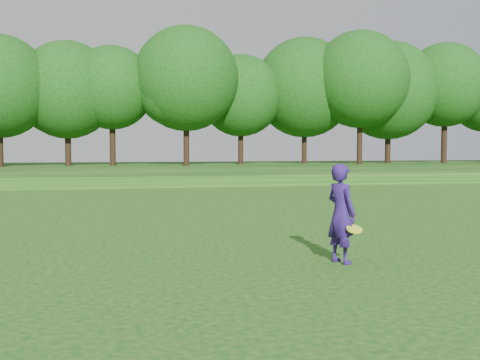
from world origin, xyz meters
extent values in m
plane|color=#0D4511|center=(0.00, 0.00, 0.00)|extent=(140.00, 140.00, 0.00)
cube|color=#0D4511|center=(0.00, 34.00, 0.30)|extent=(130.00, 30.00, 0.60)
cube|color=gray|center=(0.00, 20.00, 0.02)|extent=(130.00, 1.60, 0.04)
imported|color=navy|center=(0.72, -1.39, 0.90)|extent=(0.63, 0.77, 1.80)
cylinder|color=yellow|center=(0.84, -1.72, 0.65)|extent=(0.29, 0.27, 0.13)
camera|label=1|loc=(-3.36, -11.55, 2.10)|focal=45.00mm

